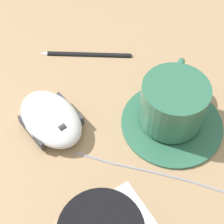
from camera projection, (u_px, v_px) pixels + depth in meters
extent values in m
plane|color=#9E7F5B|center=(91.00, 169.00, 0.44)|extent=(3.00, 3.00, 0.00)
cylinder|color=#2D664C|center=(172.00, 122.00, 0.47)|extent=(0.14, 0.14, 0.01)
cylinder|color=#2D664C|center=(173.00, 103.00, 0.45)|extent=(0.09, 0.09, 0.06)
torus|color=#2D664C|center=(178.00, 75.00, 0.47)|extent=(0.05, 0.03, 0.05)
ellipsoid|color=silver|center=(51.00, 118.00, 0.46)|extent=(0.08, 0.12, 0.03)
cylinder|color=#38383D|center=(62.00, 129.00, 0.44)|extent=(0.01, 0.01, 0.01)
cube|color=#38383D|center=(70.00, 108.00, 0.48)|extent=(0.01, 0.06, 0.01)
cube|color=#38383D|center=(31.00, 133.00, 0.45)|extent=(0.01, 0.06, 0.01)
cylinder|color=gray|center=(95.00, 158.00, 0.44)|extent=(0.02, 0.05, 0.00)
cylinder|color=gray|center=(132.00, 167.00, 0.44)|extent=(0.03, 0.05, 0.00)
cylinder|color=gray|center=(172.00, 176.00, 0.43)|extent=(0.03, 0.05, 0.00)
cylinder|color=gray|center=(212.00, 188.00, 0.42)|extent=(0.02, 0.05, 0.00)
sphere|color=gray|center=(77.00, 153.00, 0.45)|extent=(0.00, 0.00, 0.00)
sphere|color=gray|center=(113.00, 163.00, 0.44)|extent=(0.00, 0.00, 0.00)
sphere|color=gray|center=(152.00, 171.00, 0.43)|extent=(0.00, 0.00, 0.00)
sphere|color=gray|center=(192.00, 181.00, 0.42)|extent=(0.00, 0.00, 0.00)
cylinder|color=black|center=(89.00, 53.00, 0.55)|extent=(0.09, 0.11, 0.01)
cone|color=silver|center=(44.00, 52.00, 0.56)|extent=(0.01, 0.01, 0.01)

